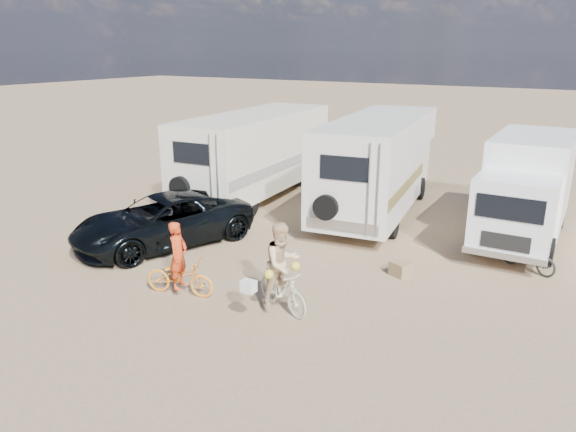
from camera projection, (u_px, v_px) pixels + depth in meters
The scene contains 12 objects.
ground at pixel (276, 295), 12.11m from camera, with size 140.00×140.00×0.00m, color #9F815F.
rv_main at pixel (378, 166), 17.68m from camera, with size 2.40×7.62×3.17m, color white, non-canonical shape.
rv_left at pixel (255, 156), 19.66m from camera, with size 2.46×7.59×3.06m, color beige, non-canonical shape.
box_truck at pixel (525, 191), 15.17m from camera, with size 2.07×5.76×2.93m, color white, non-canonical shape.
dark_suv at pixel (163, 221), 15.04m from camera, with size 2.32×5.03×1.40m, color black.
bike_man at pixel (180, 277), 12.03m from camera, with size 0.57×1.63×0.86m, color orange.
bike_woman at pixel (282, 290), 11.29m from camera, with size 0.44×1.57×0.94m, color beige.
rider_man at pixel (179, 263), 11.93m from camera, with size 0.56×0.37×1.54m, color red.
rider_woman at pixel (282, 272), 11.16m from camera, with size 0.86×0.67×1.77m, color #D9B284.
bike_parked at pixel (528, 255), 13.36m from camera, with size 0.53×1.52×0.80m, color black.
cooler at pixel (320, 223), 16.41m from camera, with size 0.52×0.38×0.41m, color #305B9A.
crate at pixel (401, 269), 13.12m from camera, with size 0.43×0.43×0.35m, color olive.
Camera 1 is at (5.85, -9.33, 5.36)m, focal length 33.49 mm.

